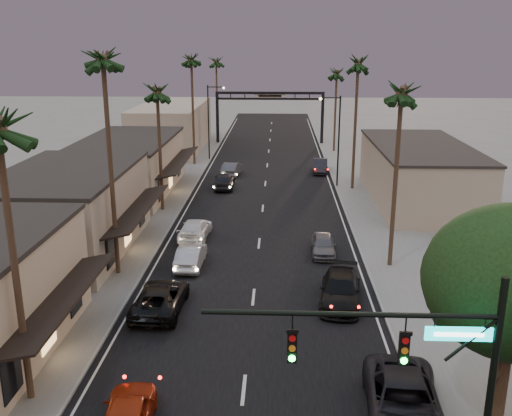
# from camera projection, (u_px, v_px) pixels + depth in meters

# --- Properties ---
(ground) EXTENTS (200.00, 200.00, 0.00)m
(ground) POSITION_uv_depth(u_px,v_px,m) (264.00, 199.00, 52.58)
(ground) COLOR slate
(ground) RESTS_ON ground
(road) EXTENTS (14.00, 120.00, 0.02)m
(road) POSITION_uv_depth(u_px,v_px,m) (265.00, 186.00, 57.37)
(road) COLOR black
(road) RESTS_ON ground
(sidewalk_left) EXTENTS (5.00, 92.00, 0.12)m
(sidewalk_left) POSITION_uv_depth(u_px,v_px,m) (183.00, 170.00, 64.44)
(sidewalk_left) COLOR slate
(sidewalk_left) RESTS_ON ground
(sidewalk_right) EXTENTS (5.00, 92.00, 0.12)m
(sidewalk_right) POSITION_uv_depth(u_px,v_px,m) (351.00, 171.00, 63.70)
(sidewalk_right) COLOR slate
(sidewalk_right) RESTS_ON ground
(storefront_mid) EXTENTS (8.00, 14.00, 5.50)m
(storefront_mid) POSITION_uv_depth(u_px,v_px,m) (68.00, 213.00, 38.89)
(storefront_mid) COLOR #A29782
(storefront_mid) RESTS_ON ground
(storefront_far) EXTENTS (8.00, 16.00, 5.00)m
(storefront_far) POSITION_uv_depth(u_px,v_px,m) (128.00, 167.00, 54.30)
(storefront_far) COLOR tan
(storefront_far) RESTS_ON ground
(storefront_dist) EXTENTS (8.00, 20.00, 6.00)m
(storefront_dist) POSITION_uv_depth(u_px,v_px,m) (172.00, 127.00, 76.22)
(storefront_dist) COLOR #A29782
(storefront_dist) RESTS_ON ground
(building_right) EXTENTS (8.00, 18.00, 5.00)m
(building_right) POSITION_uv_depth(u_px,v_px,m) (419.00, 174.00, 51.33)
(building_right) COLOR #A29782
(building_right) RESTS_ON ground
(traffic_signal) EXTENTS (8.51, 0.22, 7.80)m
(traffic_signal) POSITION_uv_depth(u_px,v_px,m) (427.00, 364.00, 16.41)
(traffic_signal) COLOR black
(traffic_signal) RESTS_ON ground
(arch) EXTENTS (15.20, 0.40, 7.27)m
(arch) POSITION_uv_depth(u_px,v_px,m) (270.00, 104.00, 79.79)
(arch) COLOR black
(arch) RESTS_ON ground
(streetlight_right) EXTENTS (2.13, 0.30, 9.00)m
(streetlight_right) POSITION_uv_depth(u_px,v_px,m) (336.00, 134.00, 55.61)
(streetlight_right) COLOR black
(streetlight_right) RESTS_ON ground
(streetlight_left) EXTENTS (2.13, 0.30, 9.00)m
(streetlight_left) POSITION_uv_depth(u_px,v_px,m) (211.00, 116.00, 68.61)
(streetlight_left) COLOR black
(streetlight_left) RESTS_ON ground
(palm_lb) EXTENTS (3.20, 3.20, 15.20)m
(palm_lb) POSITION_uv_depth(u_px,v_px,m) (102.00, 53.00, 31.89)
(palm_lb) COLOR #38281C
(palm_lb) RESTS_ON ground
(palm_lc) EXTENTS (3.20, 3.20, 12.20)m
(palm_lc) POSITION_uv_depth(u_px,v_px,m) (157.00, 87.00, 46.14)
(palm_lc) COLOR #38281C
(palm_lc) RESTS_ON ground
(palm_ld) EXTENTS (3.20, 3.20, 14.20)m
(palm_ld) POSITION_uv_depth(u_px,v_px,m) (191.00, 56.00, 63.81)
(palm_ld) COLOR #38281C
(palm_ld) RESTS_ON ground
(palm_ra) EXTENTS (3.20, 3.20, 13.20)m
(palm_ra) POSITION_uv_depth(u_px,v_px,m) (402.00, 86.00, 33.68)
(palm_ra) COLOR #38281C
(palm_ra) RESTS_ON ground
(palm_rb) EXTENTS (3.20, 3.20, 14.20)m
(palm_rb) POSITION_uv_depth(u_px,v_px,m) (358.00, 59.00, 52.59)
(palm_rb) COLOR #38281C
(palm_rb) RESTS_ON ground
(palm_rc) EXTENTS (3.20, 3.20, 12.20)m
(palm_rc) POSITION_uv_depth(u_px,v_px,m) (337.00, 70.00, 72.31)
(palm_rc) COLOR #38281C
(palm_rc) RESTS_ON ground
(palm_far) EXTENTS (3.20, 3.20, 13.20)m
(palm_far) POSITION_uv_depth(u_px,v_px,m) (216.00, 59.00, 86.13)
(palm_far) COLOR #38281C
(palm_far) RESTS_ON ground
(oncoming_red) EXTENTS (2.37, 4.83, 1.58)m
(oncoming_red) POSITION_uv_depth(u_px,v_px,m) (127.00, 416.00, 20.87)
(oncoming_red) COLOR maroon
(oncoming_red) RESTS_ON ground
(oncoming_pickup) EXTENTS (2.62, 5.43, 1.49)m
(oncoming_pickup) POSITION_uv_depth(u_px,v_px,m) (160.00, 298.00, 30.63)
(oncoming_pickup) COLOR black
(oncoming_pickup) RESTS_ON ground
(oncoming_silver) EXTENTS (1.59, 4.36, 1.43)m
(oncoming_silver) POSITION_uv_depth(u_px,v_px,m) (191.00, 256.00, 36.71)
(oncoming_silver) COLOR #ABAAB0
(oncoming_silver) RESTS_ON ground
(oncoming_white) EXTENTS (2.19, 5.00, 1.43)m
(oncoming_white) POSITION_uv_depth(u_px,v_px,m) (195.00, 229.00, 42.00)
(oncoming_white) COLOR silver
(oncoming_white) RESTS_ON ground
(oncoming_dgrey) EXTENTS (2.03, 4.75, 1.60)m
(oncoming_dgrey) POSITION_uv_depth(u_px,v_px,m) (224.00, 181.00, 56.23)
(oncoming_dgrey) COLOR black
(oncoming_dgrey) RESTS_ON ground
(oncoming_grey_far) EXTENTS (2.07, 4.65, 1.48)m
(oncoming_grey_far) POSITION_uv_depth(u_px,v_px,m) (231.00, 169.00, 61.51)
(oncoming_grey_far) COLOR #454549
(oncoming_grey_far) RESTS_ON ground
(curbside_near) EXTENTS (3.33, 6.33, 1.70)m
(curbside_near) POSITION_uv_depth(u_px,v_px,m) (404.00, 403.00, 21.58)
(curbside_near) COLOR black
(curbside_near) RESTS_ON ground
(curbside_black) EXTENTS (2.84, 5.55, 1.54)m
(curbside_black) POSITION_uv_depth(u_px,v_px,m) (340.00, 290.00, 31.56)
(curbside_black) COLOR black
(curbside_black) RESTS_ON ground
(curbside_grey) EXTENTS (1.69, 3.99, 1.34)m
(curbside_grey) POSITION_uv_depth(u_px,v_px,m) (323.00, 245.00, 38.83)
(curbside_grey) COLOR #57565B
(curbside_grey) RESTS_ON ground
(curbside_far) EXTENTS (1.85, 4.61, 1.49)m
(curbside_far) POSITION_uv_depth(u_px,v_px,m) (320.00, 166.00, 63.13)
(curbside_far) COLOR black
(curbside_far) RESTS_ON ground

